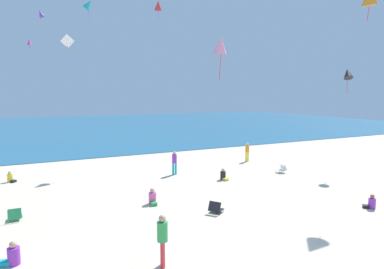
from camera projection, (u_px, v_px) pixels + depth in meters
The scene contains 20 objects.
ground_plane at pixel (160, 180), 20.77m from camera, with size 120.00×120.00×0.00m, color beige.
ocean_water at pixel (84, 127), 55.83m from camera, with size 120.00×60.00×0.05m, color #236084.
beach_chair_far_left at pixel (216, 208), 14.90m from camera, with size 0.84×0.84×0.58m.
beach_chair_mid_beach at pixel (282, 169), 22.72m from camera, with size 0.76×0.63×0.57m.
beach_chair_far_right at pixel (15, 215), 13.98m from camera, with size 0.56×0.66×0.59m.
person_0 at pixel (11, 178), 20.24m from camera, with size 0.61×0.59×0.70m.
person_1 at pixel (371, 203), 15.54m from camera, with size 0.62×0.59×0.70m.
person_3 at pixel (12, 256), 10.35m from camera, with size 0.67×0.43×0.80m.
person_4 at pixel (162, 237), 10.16m from camera, with size 0.44×0.44×1.74m.
person_5 at pixel (174, 161), 22.09m from camera, with size 0.39×0.39×1.66m.
person_6 at pixel (247, 151), 26.49m from camera, with size 0.35×0.35×1.59m.
person_7 at pixel (153, 198), 16.17m from camera, with size 0.42×0.67×0.81m.
person_8 at pixel (223, 176), 20.79m from camera, with size 0.40×0.63×0.75m.
kite_red at pixel (158, 5), 26.55m from camera, with size 0.86×1.01×1.83m.
kite_teal at pixel (88, 4), 23.41m from camera, with size 1.00×0.79×1.55m.
kite_pink at pixel (221, 45), 13.29m from camera, with size 0.66×0.80×1.83m.
kite_purple at pixel (41, 14), 27.91m from camera, with size 0.72×0.60×1.67m.
kite_magenta at pixel (29, 42), 28.34m from camera, with size 0.42×0.41×0.95m.
kite_black at pixel (348, 73), 23.31m from camera, with size 1.03×1.13×2.01m.
kite_white at pixel (67, 41), 21.10m from camera, with size 0.90×0.35×1.29m.
Camera 1 is at (-6.81, -9.18, 5.52)m, focal length 29.66 mm.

